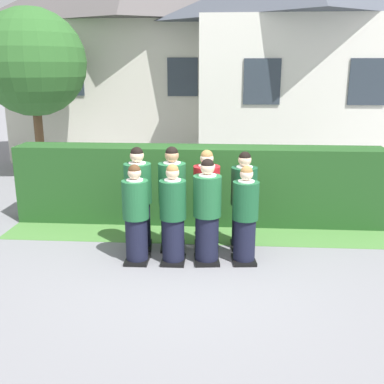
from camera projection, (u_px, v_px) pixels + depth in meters
ground_plane at (191, 261)px, 7.07m from camera, size 60.00×60.00×0.00m
student_front_row_0 at (136, 217)px, 6.88m from camera, size 0.40×0.49×1.55m
student_front_row_1 at (173, 217)px, 6.86m from camera, size 0.41×0.49×1.56m
student_front_row_2 at (207, 214)px, 6.87m from camera, size 0.43×0.54×1.64m
student_front_row_3 at (245, 217)px, 6.88m from camera, size 0.40×0.47×1.53m
student_rear_row_0 at (138, 201)px, 7.42m from camera, size 0.45×0.54×1.72m
student_rear_row_1 at (172, 201)px, 7.40m from camera, size 0.45×0.53×1.73m
student_in_red_blazer at (206, 202)px, 7.43m from camera, size 0.43×0.50×1.67m
student_rear_row_3 at (243, 203)px, 7.45m from camera, size 0.43×0.52×1.64m
hedge at (198, 185)px, 8.75m from camera, size 7.00×0.70×1.49m
school_building_main at (136, 53)px, 14.84m from camera, size 8.07×3.62×6.60m
school_building_annex at (303, 64)px, 12.69m from camera, size 5.97×4.07×5.89m
oak_tree_left at (33, 63)px, 11.90m from camera, size 2.81×2.81×4.48m
lawn_strip at (195, 235)px, 8.18m from camera, size 7.00×0.90×0.01m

